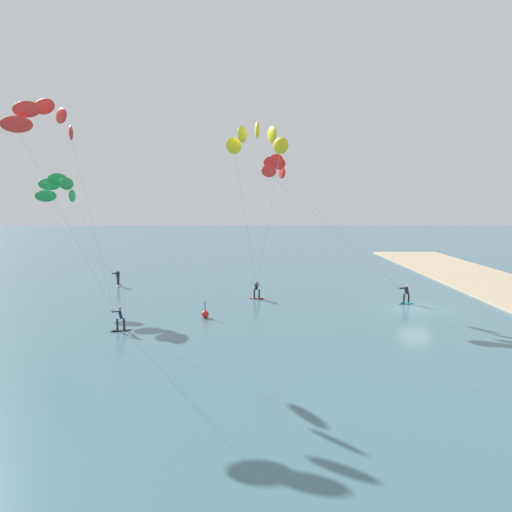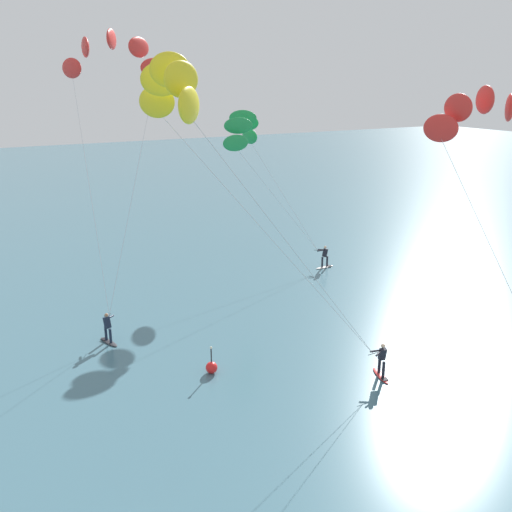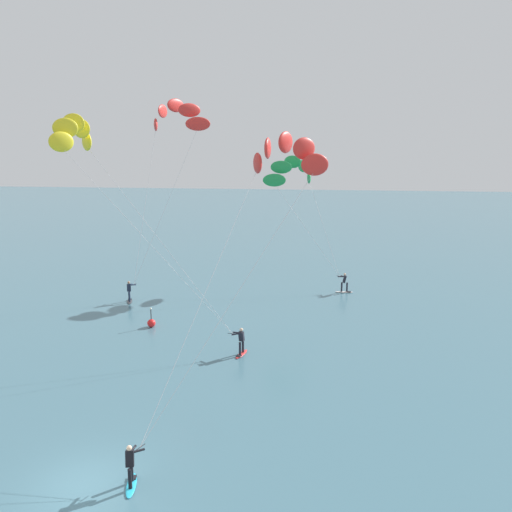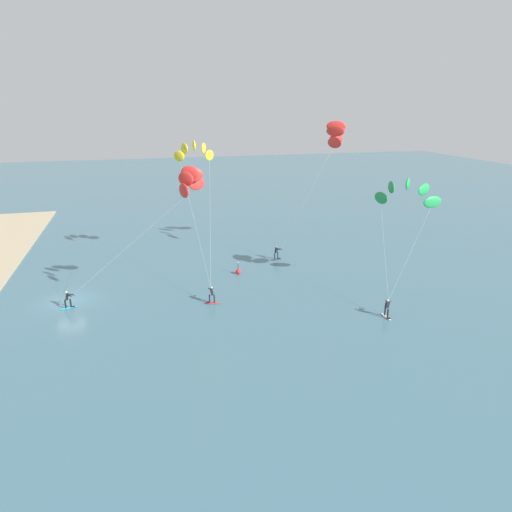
% 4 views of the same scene
% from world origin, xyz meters
% --- Properties ---
extents(ground_plane, '(240.00, 240.00, 0.00)m').
position_xyz_m(ground_plane, '(0.00, 0.00, 0.00)').
color(ground_plane, '#426B7A').
extents(kitesurfer_nearshore, '(7.49, 13.12, 13.01)m').
position_xyz_m(kitesurfer_nearshore, '(6.35, 10.62, 11.34)').
color(kitesurfer_nearshore, '#23ADD1').
rests_on(kitesurfer_nearshore, ground).
extents(kitesurfer_mid_water, '(10.69, 4.34, 14.05)m').
position_xyz_m(kitesurfer_mid_water, '(-5.12, 13.10, 12.33)').
color(kitesurfer_mid_water, red).
rests_on(kitesurfer_mid_water, ground).
extents(kitesurfer_far_out, '(6.24, 8.34, 15.88)m').
position_xyz_m(kitesurfer_far_out, '(-3.70, 27.74, 14.06)').
color(kitesurfer_far_out, '#333338').
rests_on(kitesurfer_far_out, ground).
extents(kitesurfer_downwind, '(7.89, 6.82, 11.21)m').
position_xyz_m(kitesurfer_downwind, '(6.14, 30.79, 9.56)').
color(kitesurfer_downwind, white).
rests_on(kitesurfer_downwind, ground).
extents(marker_buoy, '(0.56, 0.56, 1.38)m').
position_xyz_m(marker_buoy, '(-2.84, 16.97, 0.30)').
color(marker_buoy, red).
rests_on(marker_buoy, ground).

